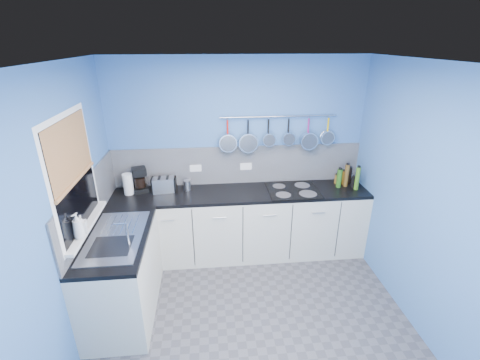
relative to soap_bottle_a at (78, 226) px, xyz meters
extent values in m
cube|color=#47474C|center=(1.53, -0.07, -1.18)|extent=(3.20, 3.00, 0.02)
cube|color=white|center=(1.53, -0.07, 1.34)|extent=(3.20, 3.00, 0.02)
cube|color=#3E6CAD|center=(1.53, 1.44, 0.08)|extent=(3.20, 0.02, 2.50)
cube|color=#3E6CAD|center=(-0.08, -0.07, 0.08)|extent=(0.02, 3.00, 2.50)
cube|color=#3E6CAD|center=(3.14, -0.07, 0.08)|extent=(0.02, 3.00, 2.50)
cube|color=#9B9CA2|center=(1.53, 1.42, -0.02)|extent=(3.20, 0.02, 0.50)
cube|color=#9B9CA2|center=(-0.06, 0.53, -0.02)|extent=(0.02, 1.80, 0.50)
cube|color=beige|center=(1.53, 1.13, -0.74)|extent=(3.20, 0.60, 0.86)
cube|color=black|center=(1.53, 1.13, -0.29)|extent=(3.20, 0.60, 0.04)
cube|color=beige|center=(0.23, 0.23, -0.74)|extent=(0.60, 1.20, 0.86)
cube|color=black|center=(0.23, 0.23, -0.29)|extent=(0.60, 1.20, 0.04)
cube|color=white|center=(-0.05, 0.23, 0.38)|extent=(0.01, 1.00, 1.10)
cube|color=black|center=(-0.04, 0.23, 0.38)|extent=(0.01, 0.90, 1.00)
cube|color=#A4754A|center=(-0.03, 0.23, 0.61)|extent=(0.01, 0.90, 0.55)
cube|color=white|center=(-0.02, 0.23, -0.13)|extent=(0.10, 0.98, 0.03)
cube|color=silver|center=(0.23, 0.23, -0.27)|extent=(0.50, 0.95, 0.01)
cube|color=white|center=(0.98, 1.41, -0.04)|extent=(0.15, 0.01, 0.09)
cube|color=white|center=(1.63, 1.41, -0.04)|extent=(0.15, 0.01, 0.09)
cylinder|color=silver|center=(2.03, 1.38, 0.61)|extent=(1.45, 0.02, 0.02)
imported|color=white|center=(0.00, 0.00, 0.00)|extent=(0.12, 0.12, 0.24)
imported|color=white|center=(0.00, 0.08, -0.03)|extent=(0.09, 0.09, 0.17)
cylinder|color=white|center=(0.16, 1.21, -0.14)|extent=(0.15, 0.15, 0.26)
cube|color=silver|center=(0.59, 1.24, -0.18)|extent=(0.30, 0.19, 0.18)
cylinder|color=silver|center=(0.87, 1.26, -0.21)|extent=(0.11, 0.11, 0.13)
cube|color=black|center=(2.19, 1.10, -0.26)|extent=(0.63, 0.56, 0.01)
cylinder|color=black|center=(2.97, 1.26, -0.16)|extent=(0.07, 0.07, 0.22)
cylinder|color=#8C5914|center=(2.90, 1.25, -0.18)|extent=(0.05, 0.05, 0.18)
cylinder|color=brown|center=(2.82, 1.27, -0.21)|extent=(0.05, 0.05, 0.12)
cylinder|color=black|center=(2.99, 1.14, -0.20)|extent=(0.05, 0.05, 0.14)
cylinder|color=brown|center=(2.90, 1.17, -0.12)|extent=(0.06, 0.06, 0.29)
cylinder|color=#265919|center=(2.80, 1.15, -0.15)|extent=(0.07, 0.07, 0.24)
cylinder|color=#3F721E|center=(3.00, 1.06, -0.12)|extent=(0.06, 0.06, 0.30)
camera|label=1|loc=(1.15, -2.63, 1.49)|focal=25.01mm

